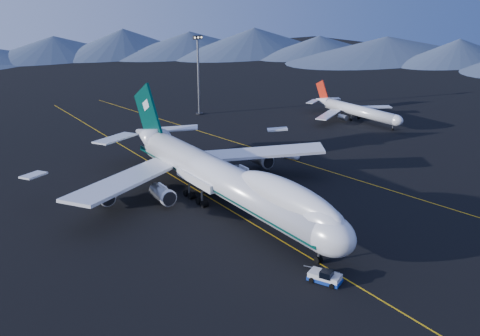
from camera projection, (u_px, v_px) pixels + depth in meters
ground at (224, 207)px, 102.89m from camera, size 500.00×500.00×0.00m
taxiway_line_main at (224, 207)px, 102.88m from camera, size 0.25×220.00×0.01m
taxiway_line_side at (307, 164)px, 126.77m from camera, size 28.08×198.09×0.01m
boeing_747 at (224, 178)px, 101.01m from camera, size 59.62×72.43×19.37m
pushback_tug at (325, 278)px, 76.90m from camera, size 4.13×5.31×2.07m
second_jet at (356, 110)px, 166.60m from camera, size 32.43×36.63×10.42m
service_van at (291, 156)px, 131.20m from camera, size 3.26×4.92×1.25m
floodlight_mast at (198, 75)px, 171.25m from camera, size 3.11×2.34×25.21m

